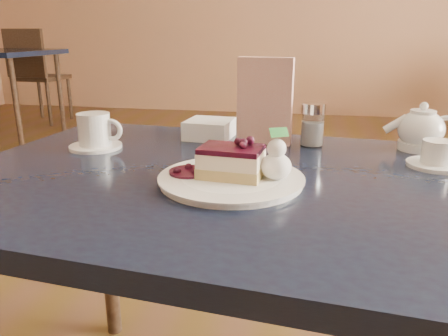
% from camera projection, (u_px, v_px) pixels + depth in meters
% --- Properties ---
extents(main_table, '(1.21, 0.87, 0.71)m').
position_uv_depth(main_table, '(237.00, 210.00, 0.87)').
color(main_table, black).
rests_on(main_table, ground).
extents(dessert_plate, '(0.26, 0.26, 0.01)m').
position_uv_depth(dessert_plate, '(231.00, 180.00, 0.80)').
color(dessert_plate, white).
rests_on(dessert_plate, main_table).
extents(cheesecake_slice, '(0.12, 0.09, 0.06)m').
position_uv_depth(cheesecake_slice, '(231.00, 162.00, 0.79)').
color(cheesecake_slice, tan).
rests_on(cheesecake_slice, dessert_plate).
extents(whipped_cream, '(0.06, 0.06, 0.05)m').
position_uv_depth(whipped_cream, '(276.00, 166.00, 0.78)').
color(whipped_cream, white).
rests_on(whipped_cream, dessert_plate).
extents(berry_sauce, '(0.08, 0.08, 0.01)m').
position_uv_depth(berry_sauce, '(189.00, 172.00, 0.82)').
color(berry_sauce, black).
rests_on(berry_sauce, dessert_plate).
extents(coffee_set, '(0.13, 0.12, 0.08)m').
position_uv_depth(coffee_set, '(96.00, 133.00, 1.03)').
color(coffee_set, white).
rests_on(coffee_set, main_table).
extents(tea_set, '(0.16, 0.25, 0.10)m').
position_uv_depth(tea_set, '(423.00, 135.00, 0.99)').
color(tea_set, white).
rests_on(tea_set, main_table).
extents(menu_card, '(0.14, 0.04, 0.21)m').
position_uv_depth(menu_card, '(265.00, 101.00, 1.06)').
color(menu_card, silver).
rests_on(menu_card, main_table).
extents(sugar_shaker, '(0.06, 0.06, 0.10)m').
position_uv_depth(sugar_shaker, '(313.00, 124.00, 1.05)').
color(sugar_shaker, white).
rests_on(sugar_shaker, main_table).
extents(napkin_stack, '(0.12, 0.12, 0.05)m').
position_uv_depth(napkin_stack, '(209.00, 129.00, 1.14)').
color(napkin_stack, white).
rests_on(napkin_stack, main_table).
extents(bg_table_far_left, '(1.13, 1.98, 1.32)m').
position_uv_depth(bg_table_far_left, '(1.00, 129.00, 4.23)').
color(bg_table_far_left, black).
rests_on(bg_table_far_left, ground).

